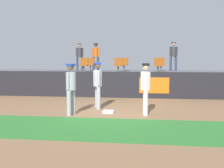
% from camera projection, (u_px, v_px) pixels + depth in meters
% --- Properties ---
extents(ground_plane, '(60.00, 60.00, 0.00)m').
position_uv_depth(ground_plane, '(106.00, 112.00, 10.95)').
color(ground_plane, '#846042').
extents(grass_foreground_strip, '(18.00, 2.80, 0.01)m').
position_uv_depth(grass_foreground_strip, '(93.00, 128.00, 8.39)').
color(grass_foreground_strip, '#2D722D').
rests_on(grass_foreground_strip, ground_plane).
extents(first_base, '(0.40, 0.40, 0.08)m').
position_uv_depth(first_base, '(108.00, 112.00, 10.74)').
color(first_base, white).
rests_on(first_base, ground_plane).
extents(player_fielder_home, '(0.38, 0.59, 1.87)m').
position_uv_depth(player_fielder_home, '(146.00, 85.00, 10.29)').
color(player_fielder_home, white).
rests_on(player_fielder_home, ground_plane).
extents(player_runner_visitor, '(0.47, 0.50, 1.88)m').
position_uv_depth(player_runner_visitor, '(98.00, 82.00, 11.52)').
color(player_runner_visitor, '#9EA3AD').
rests_on(player_runner_visitor, ground_plane).
extents(player_coach_visitor, '(0.42, 0.51, 1.86)m').
position_uv_depth(player_coach_visitor, '(71.00, 85.00, 10.22)').
color(player_coach_visitor, '#9EA3AD').
rests_on(player_coach_visitor, ground_plane).
extents(field_wall, '(18.00, 0.26, 1.35)m').
position_uv_depth(field_wall, '(118.00, 85.00, 14.81)').
color(field_wall, black).
rests_on(field_wall, ground_plane).
extents(bleacher_platform, '(18.00, 4.80, 1.24)m').
position_uv_depth(bleacher_platform, '(123.00, 82.00, 17.35)').
color(bleacher_platform, '#59595E').
rests_on(bleacher_platform, ground_plane).
extents(seat_front_center, '(0.48, 0.44, 0.84)m').
position_uv_depth(seat_front_center, '(118.00, 64.00, 16.16)').
color(seat_front_center, '#4C4C51').
rests_on(seat_front_center, bleacher_platform).
extents(seat_back_left, '(0.46, 0.44, 0.84)m').
position_uv_depth(seat_back_left, '(91.00, 63.00, 18.19)').
color(seat_back_left, '#4C4C51').
rests_on(seat_back_left, bleacher_platform).
extents(seat_front_left, '(0.46, 0.44, 0.84)m').
position_uv_depth(seat_front_left, '(84.00, 64.00, 16.42)').
color(seat_front_left, '#4C4C51').
rests_on(seat_front_left, bleacher_platform).
extents(seat_back_center, '(0.48, 0.44, 0.84)m').
position_uv_depth(seat_back_center, '(124.00, 64.00, 17.91)').
color(seat_back_center, '#4C4C51').
rests_on(seat_back_center, bleacher_platform).
extents(seat_back_right, '(0.44, 0.44, 0.84)m').
position_uv_depth(seat_back_right, '(161.00, 64.00, 17.61)').
color(seat_back_right, '#4C4C51').
rests_on(seat_back_right, bleacher_platform).
extents(seat_front_right, '(0.45, 0.44, 0.84)m').
position_uv_depth(seat_front_right, '(158.00, 64.00, 15.86)').
color(seat_front_right, '#4C4C51').
rests_on(seat_front_right, bleacher_platform).
extents(spectator_hooded, '(0.51, 0.39, 1.84)m').
position_uv_depth(spectator_hooded, '(173.00, 54.00, 18.13)').
color(spectator_hooded, '#33384C').
rests_on(spectator_hooded, bleacher_platform).
extents(spectator_capped, '(0.48, 0.42, 1.78)m').
position_uv_depth(spectator_capped, '(80.00, 55.00, 18.79)').
color(spectator_capped, '#33384C').
rests_on(spectator_capped, bleacher_platform).
extents(spectator_casual, '(0.50, 0.39, 1.81)m').
position_uv_depth(spectator_casual, '(96.00, 55.00, 19.29)').
color(spectator_casual, '#33384C').
rests_on(spectator_casual, bleacher_platform).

